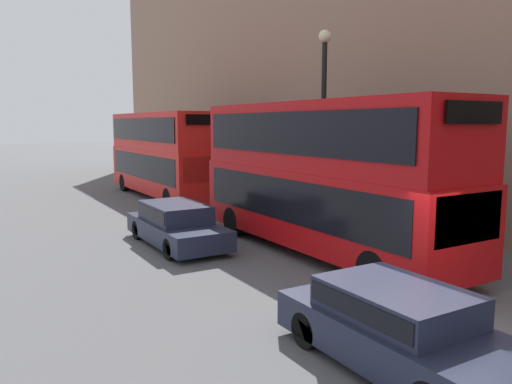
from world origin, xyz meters
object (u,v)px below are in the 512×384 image
(car_dark_sedan, at_px, (398,325))
(bus_leading, at_px, (322,171))
(bus_second_in_queue, at_px, (164,151))
(car_hatchback, at_px, (176,223))
(pedestrian, at_px, (302,202))

(car_dark_sedan, bearing_deg, bus_leading, 61.78)
(car_dark_sedan, bearing_deg, bus_second_in_queue, 80.17)
(bus_leading, relative_size, car_dark_sedan, 2.39)
(car_dark_sedan, height_order, car_hatchback, car_hatchback)
(bus_leading, relative_size, pedestrian, 6.52)
(car_hatchback, xyz_separation_m, pedestrian, (6.12, 1.56, -0.01))
(bus_leading, xyz_separation_m, bus_second_in_queue, (-0.00, 13.29, -0.04))
(bus_second_in_queue, xyz_separation_m, car_dark_sedan, (-3.40, -19.63, -1.74))
(car_dark_sedan, relative_size, pedestrian, 2.73)
(bus_leading, distance_m, car_hatchback, 4.95)
(bus_second_in_queue, bearing_deg, car_dark_sedan, -99.83)
(car_dark_sedan, xyz_separation_m, pedestrian, (6.12, 11.03, 0.00))
(bus_leading, distance_m, pedestrian, 5.71)
(bus_leading, height_order, car_hatchback, bus_leading)
(bus_leading, height_order, pedestrian, bus_leading)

